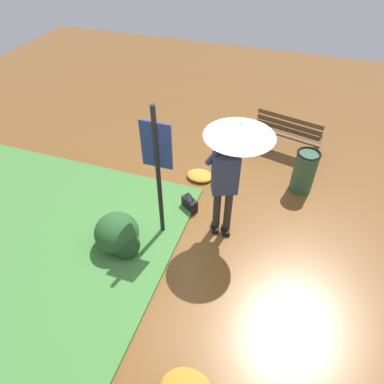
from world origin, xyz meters
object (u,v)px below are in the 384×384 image
handbag (190,204)px  trash_bin (304,171)px  park_bench (287,134)px  info_sign_post (157,161)px  person_with_umbrella (233,153)px

handbag → trash_bin: bearing=33.6°
handbag → park_bench: size_ratio=0.26×
info_sign_post → park_bench: (1.58, 2.99, -1.04)m
info_sign_post → park_bench: 3.53m
person_with_umbrella → handbag: person_with_umbrella is taller
info_sign_post → handbag: bearing=68.4°
handbag → trash_bin: trash_bin is taller
handbag → person_with_umbrella: bearing=-20.1°
park_bench → trash_bin: trash_bin is taller
handbag → park_bench: 2.72m
handbag → park_bench: (1.33, 2.36, 0.28)m
park_bench → person_with_umbrella: bearing=-103.0°
person_with_umbrella → handbag: (-0.72, 0.27, -1.42)m
person_with_umbrella → info_sign_post: bearing=-159.6°
person_with_umbrella → handbag: 1.62m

